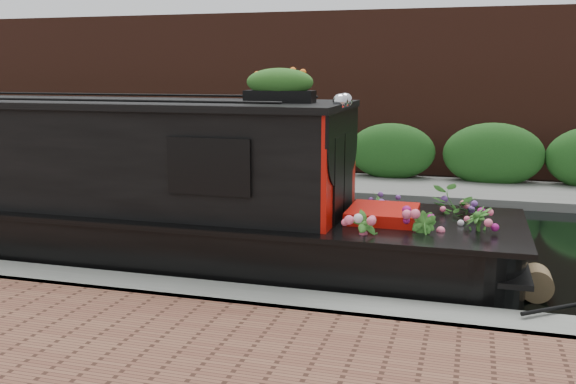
# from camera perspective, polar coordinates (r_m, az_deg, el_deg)

# --- Properties ---
(ground) EXTENTS (80.00, 80.00, 0.00)m
(ground) POSITION_cam_1_polar(r_m,az_deg,el_deg) (10.42, -6.45, -3.45)
(ground) COLOR black
(ground) RESTS_ON ground
(near_bank_coping) EXTENTS (40.00, 0.60, 0.50)m
(near_bank_coping) POSITION_cam_1_polar(r_m,az_deg,el_deg) (7.62, -16.13, -9.22)
(near_bank_coping) COLOR slate
(near_bank_coping) RESTS_ON ground
(far_bank_path) EXTENTS (40.00, 2.40, 0.34)m
(far_bank_path) POSITION_cam_1_polar(r_m,az_deg,el_deg) (14.30, 0.01, 0.52)
(far_bank_path) COLOR slate
(far_bank_path) RESTS_ON ground
(far_hedge) EXTENTS (40.00, 1.10, 2.80)m
(far_hedge) POSITION_cam_1_polar(r_m,az_deg,el_deg) (15.15, 0.96, 1.10)
(far_hedge) COLOR #20511B
(far_hedge) RESTS_ON ground
(far_brick_wall) EXTENTS (40.00, 1.00, 8.00)m
(far_brick_wall) POSITION_cam_1_polar(r_m,az_deg,el_deg) (17.16, 2.81, 2.24)
(far_brick_wall) COLOR #4A2319
(far_brick_wall) RESTS_ON ground
(narrowboat) EXTENTS (11.93, 2.10, 2.80)m
(narrowboat) POSITION_cam_1_polar(r_m,az_deg,el_deg) (9.46, -20.37, -0.36)
(narrowboat) COLOR black
(narrowboat) RESTS_ON ground
(rope_fender) EXTENTS (0.37, 0.36, 0.37)m
(rope_fender) POSITION_cam_1_polar(r_m,az_deg,el_deg) (7.84, 21.15, -7.54)
(rope_fender) COLOR brown
(rope_fender) RESTS_ON ground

